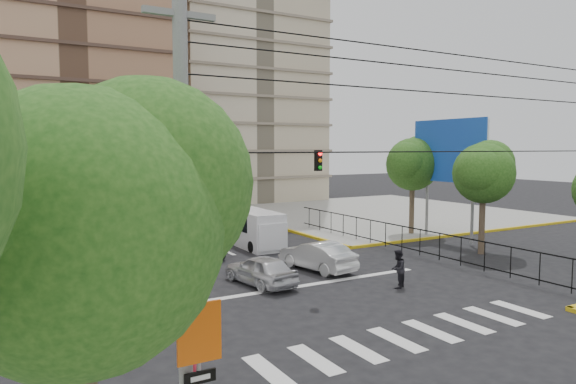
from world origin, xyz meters
TOP-DOWN VIEW (x-y plane):
  - ground at (0.00, 0.00)m, footprint 160.00×160.00m
  - sidewalk_ne at (20.00, 20.00)m, footprint 26.00×26.00m
  - crosswalk_stripes at (0.00, -6.00)m, footprint 12.00×2.40m
  - stop_line at (0.00, 1.20)m, footprint 13.00×0.40m
  - tower_beige at (14.00, 40.00)m, footprint 17.00×16.00m
  - park_fence at (9.00, 4.50)m, footprint 0.10×22.50m
  - billboard at (14.45, 6.00)m, footprint 0.36×6.20m
  - tree_sw_near at (-10.90, -9.99)m, footprint 5.63×4.60m
  - tree_park_a at (13.08, 2.01)m, footprint 4.41×3.60m
  - tree_park_c at (14.09, 9.01)m, footprint 4.65×3.80m
  - traffic_light_nw at (-7.80, 7.80)m, footprint 0.28×0.22m
  - traffic_light_hanging at (0.00, -2.04)m, footprint 18.00×9.12m
  - utility_pole_sw at (-9.00, -9.00)m, footprint 1.40×0.28m
  - district_sign at (-8.80, -9.24)m, footprint 0.90×0.12m
  - van_right_lane at (2.18, 10.48)m, footprint 2.17×5.19m
  - van_left_lane at (-3.03, 20.58)m, footprint 2.23×5.35m
  - car_silver_front_left at (-1.62, 2.35)m, footprint 2.28×4.36m
  - car_white_front_right at (2.24, 3.48)m, footprint 2.32×4.77m
  - car_grey_mid_left at (-2.10, 10.01)m, footprint 2.26×4.90m
  - car_silver_rear_left at (-2.15, 15.37)m, footprint 2.62×5.05m
  - car_darkgrey_mid_right at (2.95, 16.06)m, footprint 2.02×4.60m
  - car_white_rear_right at (3.36, 21.60)m, footprint 2.26×4.78m
  - pedestrian_sw_corner at (-8.37, -7.50)m, footprint 0.72×0.64m
  - pedestrian_crosswalk at (3.54, -1.22)m, footprint 1.08×1.02m

SIDE VIEW (x-z plane):
  - ground at x=0.00m, z-range 0.00..0.00m
  - park_fence at x=9.00m, z-range -0.83..0.83m
  - crosswalk_stripes at x=0.00m, z-range 0.00..0.01m
  - stop_line at x=0.00m, z-range 0.00..0.01m
  - sidewalk_ne at x=20.00m, z-range 0.00..0.15m
  - car_grey_mid_left at x=-2.10m, z-range 0.00..1.36m
  - car_silver_rear_left at x=-2.15m, z-range 0.00..1.40m
  - car_silver_front_left at x=-1.62m, z-range 0.00..1.42m
  - car_white_front_right at x=2.24m, z-range 0.00..1.50m
  - car_white_rear_right at x=3.36m, z-range 0.00..1.51m
  - car_darkgrey_mid_right at x=2.95m, z-range 0.00..1.54m
  - pedestrian_crosswalk at x=3.54m, z-range 0.00..1.76m
  - pedestrian_sw_corner at x=-8.37m, z-range 0.15..1.81m
  - van_right_lane at x=2.18m, z-range -0.03..2.29m
  - van_left_lane at x=-3.03m, z-range -0.03..2.35m
  - district_sign at x=-8.80m, z-range 0.85..4.05m
  - traffic_light_nw at x=-7.80m, z-range 0.91..5.31m
  - utility_pole_sw at x=-9.00m, z-range 0.27..9.27m
  - tree_park_a at x=13.08m, z-range 1.60..8.42m
  - tree_sw_near at x=-10.90m, z-range 1.48..9.06m
  - tree_park_c at x=14.09m, z-range 1.71..8.96m
  - traffic_light_hanging at x=0.00m, z-range 5.44..6.36m
  - billboard at x=14.45m, z-range 1.95..10.05m
  - tower_beige at x=14.00m, z-range 0.00..48.00m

